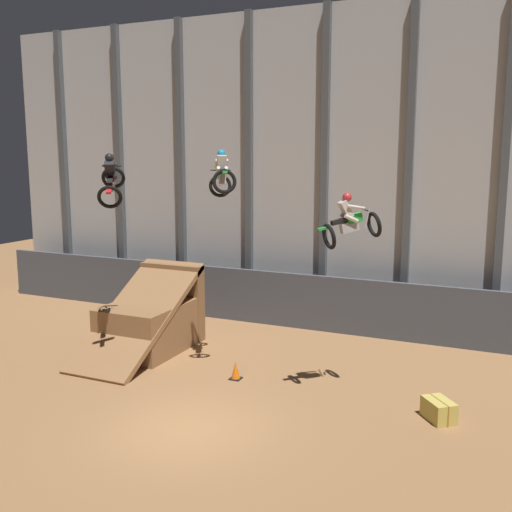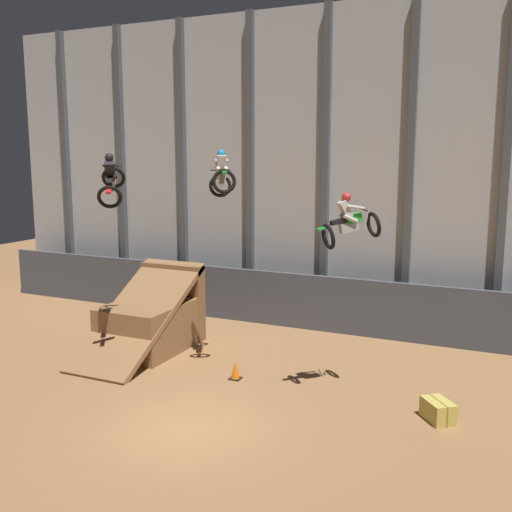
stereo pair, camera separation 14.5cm
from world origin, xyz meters
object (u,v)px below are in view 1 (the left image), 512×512
rider_bike_center_air (222,176)px  rider_bike_right_air (350,223)px  rider_bike_left_air (111,180)px  traffic_cone_near_ramp (236,370)px  hay_bale_trackside (439,410)px  dirt_ramp (153,320)px

rider_bike_center_air → rider_bike_right_air: rider_bike_center_air is taller
rider_bike_left_air → traffic_cone_near_ramp: rider_bike_left_air is taller
rider_bike_right_air → hay_bale_trackside: (2.66, -0.39, -4.85)m
rider_bike_left_air → dirt_ramp: bearing=70.6°
rider_bike_right_air → traffic_cone_near_ramp: (-3.57, 0.05, -4.84)m
rider_bike_right_air → hay_bale_trackside: bearing=39.8°
rider_bike_left_air → hay_bale_trackside: (9.68, 0.95, -5.93)m
dirt_ramp → hay_bale_trackside: bearing=-10.9°
rider_bike_right_air → traffic_cone_near_ramp: bearing=-132.7°
dirt_ramp → hay_bale_trackside: size_ratio=4.80×
traffic_cone_near_ramp → hay_bale_trackside: 6.24m
dirt_ramp → hay_bale_trackside: dirt_ramp is taller
rider_bike_center_air → traffic_cone_near_ramp: (0.68, -0.51, -6.03)m
hay_bale_trackside → rider_bike_center_air: bearing=172.2°
traffic_cone_near_ramp → rider_bike_left_air: bearing=-158.2°
rider_bike_right_air → dirt_ramp: bearing=-143.6°
rider_bike_left_air → hay_bale_trackside: 11.40m
rider_bike_center_air → hay_bale_trackside: size_ratio=1.61×
hay_bale_trackside → dirt_ramp: bearing=169.1°
traffic_cone_near_ramp → rider_bike_right_air: bearing=-0.7°
rider_bike_left_air → rider_bike_right_air: (7.03, 1.33, -1.09)m
rider_bike_center_air → hay_bale_trackside: 9.22m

